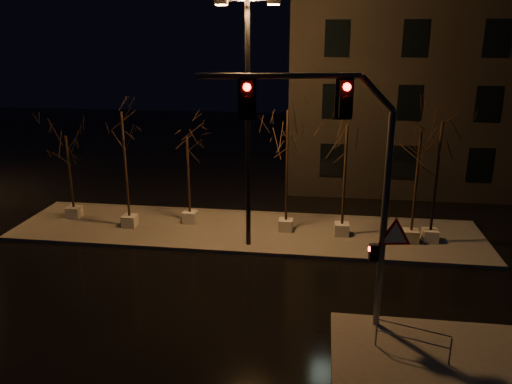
# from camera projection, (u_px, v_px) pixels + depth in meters

# --- Properties ---
(ground) EXTENTS (90.00, 90.00, 0.00)m
(ground) POSITION_uv_depth(u_px,v_px,m) (219.00, 294.00, 18.05)
(ground) COLOR black
(ground) RESTS_ON ground
(median) EXTENTS (22.00, 5.00, 0.15)m
(median) POSITION_uv_depth(u_px,v_px,m) (245.00, 231.00, 23.70)
(median) COLOR #484540
(median) RESTS_ON ground
(sidewalk_corner) EXTENTS (7.00, 5.00, 0.15)m
(sidewalk_corner) POSITION_uv_depth(u_px,v_px,m) (460.00, 371.00, 13.73)
(sidewalk_corner) COLOR #484540
(sidewalk_corner) RESTS_ON ground
(building) EXTENTS (25.00, 12.00, 15.00)m
(building) POSITION_uv_depth(u_px,v_px,m) (497.00, 60.00, 30.99)
(building) COLOR black
(building) RESTS_ON ground
(tree_0) EXTENTS (1.80, 1.80, 4.27)m
(tree_0) POSITION_uv_depth(u_px,v_px,m) (68.00, 155.00, 24.29)
(tree_0) COLOR #A3A398
(tree_0) RESTS_ON median
(tree_1) EXTENTS (1.80, 1.80, 5.67)m
(tree_1) POSITION_uv_depth(u_px,v_px,m) (123.00, 138.00, 22.76)
(tree_1) COLOR #A3A398
(tree_1) RESTS_ON median
(tree_2) EXTENTS (1.80, 1.80, 4.36)m
(tree_2) POSITION_uv_depth(u_px,v_px,m) (188.00, 157.00, 23.60)
(tree_2) COLOR #A3A398
(tree_2) RESTS_ON median
(tree_3) EXTENTS (1.80, 1.80, 5.82)m
(tree_3) POSITION_uv_depth(u_px,v_px,m) (287.00, 138.00, 22.22)
(tree_3) COLOR #A3A398
(tree_3) RESTS_ON median
(tree_4) EXTENTS (1.80, 1.80, 5.21)m
(tree_4) POSITION_uv_depth(u_px,v_px,m) (346.00, 151.00, 21.85)
(tree_4) COLOR #A3A398
(tree_4) RESTS_ON median
(tree_5) EXTENTS (1.80, 1.80, 5.16)m
(tree_5) POSITION_uv_depth(u_px,v_px,m) (419.00, 156.00, 21.08)
(tree_5) COLOR #A3A398
(tree_5) RESTS_ON median
(tree_6) EXTENTS (1.80, 1.80, 5.55)m
(tree_6) POSITION_uv_depth(u_px,v_px,m) (440.00, 149.00, 21.04)
(tree_6) COLOR #A3A398
(tree_6) RESTS_ON median
(traffic_signal_mast) EXTENTS (6.33, 1.07, 7.80)m
(traffic_signal_mast) POSITION_uv_depth(u_px,v_px,m) (345.00, 168.00, 14.32)
(traffic_signal_mast) COLOR #55585D
(traffic_signal_mast) RESTS_ON sidewalk_corner
(streetlight_main) EXTENTS (2.53, 0.39, 10.15)m
(streetlight_main) POSITION_uv_depth(u_px,v_px,m) (248.00, 111.00, 20.25)
(streetlight_main) COLOR black
(streetlight_main) RESTS_ON median
(guard_rail_a) EXTENTS (1.99, 0.70, 0.90)m
(guard_rail_a) POSITION_uv_depth(u_px,v_px,m) (413.00, 337.00, 14.16)
(guard_rail_a) COLOR #55585D
(guard_rail_a) RESTS_ON sidewalk_corner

